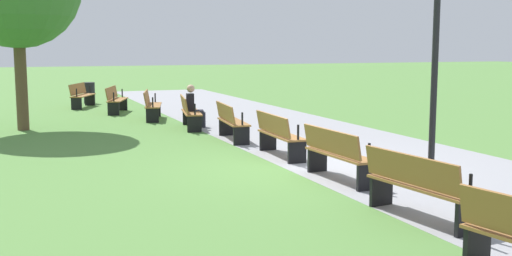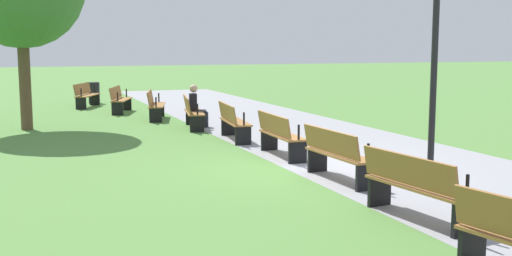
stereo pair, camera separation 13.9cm
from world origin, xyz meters
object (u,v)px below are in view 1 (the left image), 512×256
bench_1 (116,99)px  bench_4 (231,121)px  lamp_post (437,17)px  bench_6 (337,154)px  person_seated (194,105)px  bench_2 (151,104)px  bench_0 (81,95)px  trash_bin (89,93)px  bench_7 (417,185)px  bench_3 (189,111)px  bench_5 (279,134)px

bench_1 → bench_4: 7.38m
bench_1 → lamp_post: size_ratio=0.46×
bench_4 → bench_6: 4.93m
bench_6 → person_seated: person_seated is taller
bench_4 → person_seated: bearing=-169.4°
bench_1 → bench_2: same height
bench_0 → bench_6: size_ratio=1.02×
bench_1 → trash_bin: 3.86m
bench_0 → lamp_post: 16.23m
bench_1 → bench_6: bearing=27.6°
bench_1 → bench_4: (7.20, 1.62, 0.00)m
bench_7 → person_seated: bearing=174.7°
bench_0 → bench_3: size_ratio=0.99×
bench_3 → bench_6: bearing=14.9°
bench_5 → person_seated: bearing=-173.7°
bench_3 → bench_5: size_ratio=1.02×
bench_2 → trash_bin: (-6.19, -1.15, -0.05)m
bench_5 → person_seated: person_seated is taller
bench_5 → trash_bin: size_ratio=2.08×
bench_1 → person_seated: 4.83m
bench_7 → lamp_post: bearing=130.5°
bench_4 → bench_0: bearing=-158.8°
bench_2 → bench_3: same height
bench_5 → bench_6: 2.47m
bench_1 → bench_2: (2.36, 0.72, 0.00)m
bench_0 → bench_2: size_ratio=0.99×
bench_7 → bench_2: bearing=177.9°
bench_0 → bench_7: bearing=31.9°
bench_0 → bench_7: same height
bench_1 → bench_6: (12.12, 1.81, 0.00)m
bench_5 → person_seated: (-5.05, -0.37, 0.16)m
bench_1 → lamp_post: 13.82m
bench_0 → bench_1: size_ratio=0.99×
bench_1 → bench_4: size_ratio=1.01×
bench_0 → bench_2: 4.93m
bench_2 → person_seated: bearing=32.5°
trash_bin → bench_0: bearing=-16.7°
bench_4 → person_seated: person_seated is taller
bench_3 → lamp_post: bearing=20.7°
bench_0 → lamp_post: lamp_post is taller
bench_1 → trash_bin: size_ratio=2.14×
bench_0 → bench_3: 7.38m
bench_2 → bench_7: (12.23, 0.91, 0.00)m
bench_3 → bench_1: bearing=-154.5°
bench_4 → lamp_post: 6.64m
bench_4 → trash_bin: (-11.03, -2.06, -0.05)m
bench_5 → bench_4: bearing=-173.6°
bench_2 → trash_bin: size_ratio=2.14×
bench_5 → lamp_post: (3.69, 0.98, 2.23)m
bench_1 → bench_6: size_ratio=1.02×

